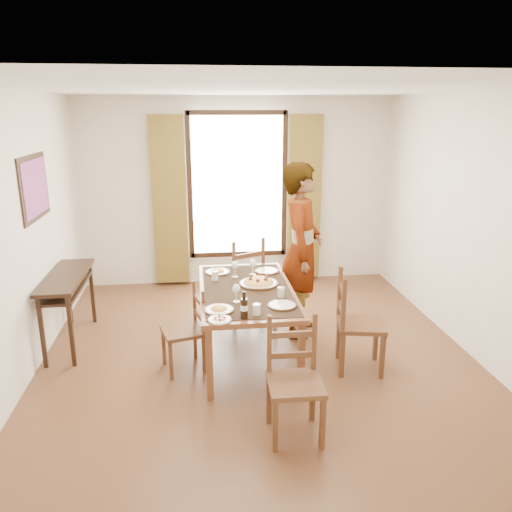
{
  "coord_description": "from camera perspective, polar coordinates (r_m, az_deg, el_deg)",
  "views": [
    {
      "loc": [
        -0.6,
        -4.71,
        2.53
      ],
      "look_at": [
        0.02,
        0.4,
        1.0
      ],
      "focal_mm": 35.0,
      "sensor_mm": 36.0,
      "label": 1
    }
  ],
  "objects": [
    {
      "name": "ground",
      "position": [
        5.38,
        0.3,
        -11.48
      ],
      "size": [
        5.0,
        5.0,
        0.0
      ],
      "primitive_type": "plane",
      "color": "#452015",
      "rests_on": "ground"
    },
    {
      "name": "room_shell",
      "position": [
        4.97,
        0.09,
        5.11
      ],
      "size": [
        4.6,
        5.1,
        2.74
      ],
      "color": "silver",
      "rests_on": "ground"
    },
    {
      "name": "console_table",
      "position": [
        5.8,
        -20.82,
        -3.11
      ],
      "size": [
        0.38,
        1.2,
        0.8
      ],
      "color": "black",
      "rests_on": "ground"
    },
    {
      "name": "dining_table",
      "position": [
        5.14,
        -1.09,
        -4.42
      ],
      "size": [
        0.95,
        1.71,
        0.76
      ],
      "color": "brown",
      "rests_on": "ground"
    },
    {
      "name": "chair_west",
      "position": [
        5.05,
        -8.03,
        -8.52
      ],
      "size": [
        0.47,
        0.47,
        0.87
      ],
      "rotation": [
        0.0,
        0.0,
        -1.31
      ],
      "color": "brown",
      "rests_on": "ground"
    },
    {
      "name": "chair_north",
      "position": [
        6.14,
        -1.62,
        -2.86
      ],
      "size": [
        0.61,
        0.61,
        1.05
      ],
      "rotation": [
        0.0,
        0.0,
        3.55
      ],
      "color": "brown",
      "rests_on": "ground"
    },
    {
      "name": "chair_south",
      "position": [
        4.07,
        4.42,
        -14.26
      ],
      "size": [
        0.43,
        0.43,
        0.97
      ],
      "rotation": [
        0.0,
        0.0,
        -0.02
      ],
      "color": "brown",
      "rests_on": "ground"
    },
    {
      "name": "chair_east",
      "position": [
        5.07,
        11.48,
        -7.74
      ],
      "size": [
        0.52,
        0.52,
        1.01
      ],
      "rotation": [
        0.0,
        0.0,
        1.38
      ],
      "color": "brown",
      "rests_on": "ground"
    },
    {
      "name": "man",
      "position": [
        5.64,
        5.22,
        0.62
      ],
      "size": [
        0.99,
        0.88,
        1.98
      ],
      "primitive_type": "imported",
      "rotation": [
        0.0,
        0.0,
        1.27
      ],
      "color": "gray",
      "rests_on": "ground"
    },
    {
      "name": "plate_sw",
      "position": [
        4.57,
        -4.25,
        -5.96
      ],
      "size": [
        0.27,
        0.27,
        0.05
      ],
      "primitive_type": null,
      "color": "silver",
      "rests_on": "dining_table"
    },
    {
      "name": "plate_se",
      "position": [
        4.66,
        3.04,
        -5.46
      ],
      "size": [
        0.27,
        0.27,
        0.05
      ],
      "primitive_type": null,
      "color": "silver",
      "rests_on": "dining_table"
    },
    {
      "name": "plate_nw",
      "position": [
        5.6,
        -4.41,
        -1.68
      ],
      "size": [
        0.27,
        0.27,
        0.05
      ],
      "primitive_type": null,
      "color": "silver",
      "rests_on": "dining_table"
    },
    {
      "name": "plate_ne",
      "position": [
        5.62,
        1.23,
        -1.55
      ],
      "size": [
        0.27,
        0.27,
        0.05
      ],
      "primitive_type": null,
      "color": "silver",
      "rests_on": "dining_table"
    },
    {
      "name": "pasta_platter",
      "position": [
        5.2,
        0.3,
        -2.78
      ],
      "size": [
        0.4,
        0.4,
        0.1
      ],
      "primitive_type": null,
      "color": "orange",
      "rests_on": "dining_table"
    },
    {
      "name": "caprese_plate",
      "position": [
        4.37,
        -4.18,
        -7.14
      ],
      "size": [
        0.2,
        0.2,
        0.04
      ],
      "primitive_type": null,
      "color": "silver",
      "rests_on": "dining_table"
    },
    {
      "name": "wine_glass_a",
      "position": [
        4.74,
        -2.26,
        -4.25
      ],
      "size": [
        0.08,
        0.08,
        0.18
      ],
      "primitive_type": null,
      "color": "white",
      "rests_on": "dining_table"
    },
    {
      "name": "wine_glass_b",
      "position": [
        5.49,
        -0.38,
        -1.28
      ],
      "size": [
        0.08,
        0.08,
        0.18
      ],
      "primitive_type": null,
      "color": "white",
      "rests_on": "dining_table"
    },
    {
      "name": "wine_glass_c",
      "position": [
        5.43,
        -2.43,
        -1.5
      ],
      "size": [
        0.08,
        0.08,
        0.18
      ],
      "primitive_type": null,
      "color": "white",
      "rests_on": "dining_table"
    },
    {
      "name": "tumbler_a",
      "position": [
        4.88,
        2.86,
        -4.15
      ],
      "size": [
        0.07,
        0.07,
        0.1
      ],
      "primitive_type": "cylinder",
      "color": "silver",
      "rests_on": "dining_table"
    },
    {
      "name": "tumbler_b",
      "position": [
        5.36,
        -4.72,
        -2.26
      ],
      "size": [
        0.07,
        0.07,
        0.1
      ],
      "primitive_type": "cylinder",
      "color": "silver",
      "rests_on": "dining_table"
    },
    {
      "name": "tumbler_c",
      "position": [
        4.47,
        0.07,
        -6.12
      ],
      "size": [
        0.07,
        0.07,
        0.1
      ],
      "primitive_type": "cylinder",
      "color": "silver",
      "rests_on": "dining_table"
    },
    {
      "name": "wine_bottle",
      "position": [
        4.37,
        -1.36,
        -5.61
      ],
      "size": [
        0.07,
        0.07,
        0.25
      ],
      "primitive_type": null,
      "color": "black",
      "rests_on": "dining_table"
    }
  ]
}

